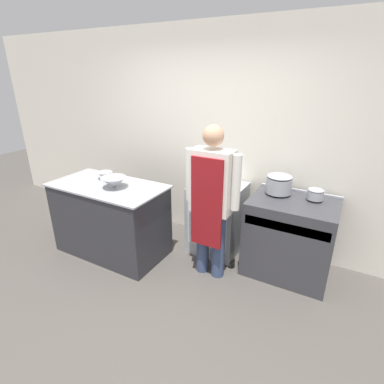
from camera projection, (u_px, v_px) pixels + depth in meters
name	position (u px, v px, depth m)	size (l,w,h in m)	color
ground_plane	(133.00, 310.00, 2.89)	(14.00, 14.00, 0.00)	#4C4742
wall_back	(214.00, 139.00, 3.81)	(8.00, 0.05, 2.70)	silver
prep_counter	(111.00, 219.00, 3.70)	(1.39, 0.73, 0.90)	#2D2D33
stove	(289.00, 237.00, 3.31)	(0.90, 0.66, 0.90)	#38383D
fridge_unit	(217.00, 218.00, 3.76)	(0.61, 0.60, 0.87)	#A8ADB2
person_cook	(211.00, 196.00, 3.08)	(0.61, 0.24, 1.68)	#38476B
mixing_bowl	(114.00, 183.00, 3.42)	(0.30, 0.30, 0.13)	#9EA0A8
small_bowl	(105.00, 175.00, 3.71)	(0.19, 0.19, 0.09)	#9EA0A8
stock_pot	(279.00, 183.00, 3.28)	(0.28, 0.28, 0.21)	#9EA0A8
sauce_pot	(315.00, 194.00, 3.13)	(0.17, 0.17, 0.12)	#9EA0A8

